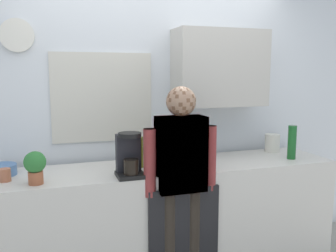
{
  "coord_description": "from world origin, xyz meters",
  "views": [
    {
      "loc": [
        -0.91,
        -2.46,
        1.7
      ],
      "look_at": [
        -0.02,
        0.25,
        1.27
      ],
      "focal_mm": 38.63,
      "sensor_mm": 36.0,
      "label": 1
    }
  ],
  "objects_px": {
    "bottle_clear_soda": "(178,154)",
    "bottle_olive_oil": "(140,152)",
    "person_guest": "(181,174)",
    "cup_terracotta_mug": "(5,175)",
    "coffee_maker": "(129,157)",
    "bottle_green_wine": "(292,142)",
    "storage_canister": "(272,143)",
    "mixing_bowl": "(1,170)",
    "potted_plant": "(35,165)",
    "person_at_sink": "(181,174)"
  },
  "relations": [
    {
      "from": "bottle_clear_soda",
      "to": "bottle_olive_oil",
      "type": "distance_m",
      "value": 0.33
    },
    {
      "from": "person_guest",
      "to": "cup_terracotta_mug",
      "type": "bearing_deg",
      "value": -16.44
    },
    {
      "from": "coffee_maker",
      "to": "bottle_green_wine",
      "type": "bearing_deg",
      "value": 2.91
    },
    {
      "from": "coffee_maker",
      "to": "storage_canister",
      "type": "distance_m",
      "value": 1.55
    },
    {
      "from": "bottle_green_wine",
      "to": "mixing_bowl",
      "type": "height_order",
      "value": "bottle_green_wine"
    },
    {
      "from": "cup_terracotta_mug",
      "to": "coffee_maker",
      "type": "bearing_deg",
      "value": -9.44
    },
    {
      "from": "potted_plant",
      "to": "person_at_sink",
      "type": "relative_size",
      "value": 0.14
    },
    {
      "from": "bottle_olive_oil",
      "to": "potted_plant",
      "type": "relative_size",
      "value": 1.09
    },
    {
      "from": "cup_terracotta_mug",
      "to": "mixing_bowl",
      "type": "xyz_separation_m",
      "value": [
        -0.04,
        0.18,
        -0.01
      ]
    },
    {
      "from": "bottle_clear_soda",
      "to": "person_at_sink",
      "type": "relative_size",
      "value": 0.17
    },
    {
      "from": "bottle_clear_soda",
      "to": "person_at_sink",
      "type": "xyz_separation_m",
      "value": [
        -0.02,
        -0.12,
        -0.13
      ]
    },
    {
      "from": "bottle_green_wine",
      "to": "person_at_sink",
      "type": "height_order",
      "value": "person_at_sink"
    },
    {
      "from": "bottle_olive_oil",
      "to": "mixing_bowl",
      "type": "distance_m",
      "value": 1.05
    },
    {
      "from": "potted_plant",
      "to": "person_at_sink",
      "type": "height_order",
      "value": "person_at_sink"
    },
    {
      "from": "bottle_olive_oil",
      "to": "storage_canister",
      "type": "height_order",
      "value": "bottle_olive_oil"
    },
    {
      "from": "mixing_bowl",
      "to": "storage_canister",
      "type": "bearing_deg",
      "value": 1.68
    },
    {
      "from": "person_guest",
      "to": "person_at_sink",
      "type": "bearing_deg",
      "value": 180.0
    },
    {
      "from": "potted_plant",
      "to": "storage_canister",
      "type": "distance_m",
      "value": 2.19
    },
    {
      "from": "bottle_olive_oil",
      "to": "storage_canister",
      "type": "xyz_separation_m",
      "value": [
        1.37,
        0.18,
        -0.04
      ]
    },
    {
      "from": "mixing_bowl",
      "to": "potted_plant",
      "type": "xyz_separation_m",
      "value": [
        0.25,
        -0.31,
        0.09
      ]
    },
    {
      "from": "person_at_sink",
      "to": "person_guest",
      "type": "height_order",
      "value": "same"
    },
    {
      "from": "coffee_maker",
      "to": "potted_plant",
      "type": "distance_m",
      "value": 0.65
    },
    {
      "from": "bottle_green_wine",
      "to": "cup_terracotta_mug",
      "type": "xyz_separation_m",
      "value": [
        -2.35,
        0.07,
        -0.1
      ]
    },
    {
      "from": "mixing_bowl",
      "to": "cup_terracotta_mug",
      "type": "bearing_deg",
      "value": -76.27
    },
    {
      "from": "potted_plant",
      "to": "person_guest",
      "type": "relative_size",
      "value": 0.14
    },
    {
      "from": "bottle_green_wine",
      "to": "bottle_olive_oil",
      "type": "xyz_separation_m",
      "value": [
        -1.35,
        0.14,
        -0.02
      ]
    },
    {
      "from": "bottle_olive_oil",
      "to": "cup_terracotta_mug",
      "type": "height_order",
      "value": "bottle_olive_oil"
    },
    {
      "from": "cup_terracotta_mug",
      "to": "storage_canister",
      "type": "xyz_separation_m",
      "value": [
        2.36,
        0.25,
        0.04
      ]
    },
    {
      "from": "bottle_olive_oil",
      "to": "person_at_sink",
      "type": "relative_size",
      "value": 0.16
    },
    {
      "from": "coffee_maker",
      "to": "cup_terracotta_mug",
      "type": "relative_size",
      "value": 3.59
    },
    {
      "from": "bottle_green_wine",
      "to": "storage_canister",
      "type": "relative_size",
      "value": 1.76
    },
    {
      "from": "bottle_olive_oil",
      "to": "mixing_bowl",
      "type": "xyz_separation_m",
      "value": [
        -1.04,
        0.11,
        -0.08
      ]
    },
    {
      "from": "person_at_sink",
      "to": "person_guest",
      "type": "xyz_separation_m",
      "value": [
        0.0,
        0.0,
        0.0
      ]
    },
    {
      "from": "coffee_maker",
      "to": "bottle_olive_oil",
      "type": "xyz_separation_m",
      "value": [
        0.13,
        0.21,
        -0.02
      ]
    },
    {
      "from": "bottle_green_wine",
      "to": "mixing_bowl",
      "type": "distance_m",
      "value": 2.4
    },
    {
      "from": "bottle_clear_soda",
      "to": "cup_terracotta_mug",
      "type": "relative_size",
      "value": 3.04
    },
    {
      "from": "coffee_maker",
      "to": "potted_plant",
      "type": "bearing_deg",
      "value": 179.24
    },
    {
      "from": "bottle_clear_soda",
      "to": "person_guest",
      "type": "distance_m",
      "value": 0.17
    },
    {
      "from": "coffee_maker",
      "to": "bottle_clear_soda",
      "type": "relative_size",
      "value": 1.18
    },
    {
      "from": "potted_plant",
      "to": "storage_canister",
      "type": "xyz_separation_m",
      "value": [
        2.15,
        0.38,
        -0.05
      ]
    },
    {
      "from": "person_at_sink",
      "to": "coffee_maker",
      "type": "bearing_deg",
      "value": 162.35
    },
    {
      "from": "potted_plant",
      "to": "person_guest",
      "type": "xyz_separation_m",
      "value": [
        1.02,
        -0.11,
        -0.12
      ]
    },
    {
      "from": "storage_canister",
      "to": "mixing_bowl",
      "type": "bearing_deg",
      "value": -178.32
    },
    {
      "from": "bottle_green_wine",
      "to": "person_guest",
      "type": "xyz_separation_m",
      "value": [
        -1.12,
        -0.18,
        -0.14
      ]
    },
    {
      "from": "coffee_maker",
      "to": "potted_plant",
      "type": "xyz_separation_m",
      "value": [
        -0.65,
        0.01,
        -0.01
      ]
    },
    {
      "from": "person_at_sink",
      "to": "mixing_bowl",
      "type": "bearing_deg",
      "value": 159.66
    },
    {
      "from": "bottle_clear_soda",
      "to": "mixing_bowl",
      "type": "relative_size",
      "value": 1.27
    },
    {
      "from": "mixing_bowl",
      "to": "person_at_sink",
      "type": "height_order",
      "value": "person_at_sink"
    },
    {
      "from": "coffee_maker",
      "to": "storage_canister",
      "type": "xyz_separation_m",
      "value": [
        1.5,
        0.39,
        -0.06
      ]
    },
    {
      "from": "cup_terracotta_mug",
      "to": "storage_canister",
      "type": "relative_size",
      "value": 0.54
    }
  ]
}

